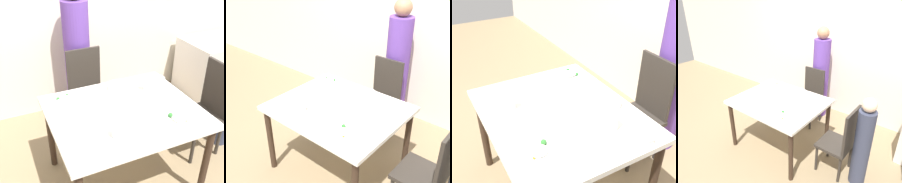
# 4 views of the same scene
# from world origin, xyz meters

# --- Properties ---
(ground_plane) EXTENTS (10.00, 10.00, 0.00)m
(ground_plane) POSITION_xyz_m (0.00, 0.00, 0.00)
(ground_plane) COLOR #847051
(wall_back) EXTENTS (10.00, 0.06, 2.70)m
(wall_back) POSITION_xyz_m (0.00, 1.49, 1.35)
(wall_back) COLOR beige
(wall_back) RESTS_ON ground_plane
(dining_table) EXTENTS (1.23, 1.02, 0.78)m
(dining_table) POSITION_xyz_m (0.00, 0.00, 0.69)
(dining_table) COLOR silver
(dining_table) RESTS_ON ground_plane
(chair_adult_spot) EXTENTS (0.40, 0.40, 0.98)m
(chair_adult_spot) POSITION_xyz_m (-0.02, 0.86, 0.51)
(chair_adult_spot) COLOR #2D2823
(chair_adult_spot) RESTS_ON ground_plane
(chair_child_spot) EXTENTS (0.40, 0.40, 0.98)m
(chair_child_spot) POSITION_xyz_m (0.96, 0.06, 0.51)
(chair_child_spot) COLOR #2D2823
(chair_child_spot) RESTS_ON ground_plane
(person_adult) EXTENTS (0.29, 0.29, 1.65)m
(person_adult) POSITION_xyz_m (-0.02, 1.16, 0.77)
(person_adult) COLOR #5B3893
(person_adult) RESTS_ON ground_plane
(bowl_curry) EXTENTS (0.19, 0.19, 0.05)m
(bowl_curry) POSITION_xyz_m (0.11, 0.34, 0.81)
(bowl_curry) COLOR silver
(bowl_curry) RESTS_ON dining_table
(plate_rice_adult) EXTENTS (0.27, 0.27, 0.05)m
(plate_rice_adult) POSITION_xyz_m (-0.40, 0.31, 0.80)
(plate_rice_adult) COLOR white
(plate_rice_adult) RESTS_ON dining_table
(plate_rice_child) EXTENTS (0.24, 0.24, 0.06)m
(plate_rice_child) POSITION_xyz_m (0.31, -0.31, 0.80)
(plate_rice_child) COLOR white
(plate_rice_child) RESTS_ON dining_table
(bowl_rice_small) EXTENTS (0.11, 0.11, 0.05)m
(bowl_rice_small) POSITION_xyz_m (0.53, 0.31, 0.80)
(bowl_rice_small) COLOR white
(bowl_rice_small) RESTS_ON dining_table
(glass_water_tall) EXTENTS (0.08, 0.08, 0.15)m
(glass_water_tall) POSITION_xyz_m (0.34, 0.19, 0.85)
(glass_water_tall) COLOR silver
(glass_water_tall) RESTS_ON dining_table
(glass_water_short) EXTENTS (0.07, 0.07, 0.12)m
(glass_water_short) POSITION_xyz_m (-0.20, -0.29, 0.84)
(glass_water_short) COLOR silver
(glass_water_short) RESTS_ON dining_table
(napkin_folded) EXTENTS (0.14, 0.14, 0.01)m
(napkin_folded) POSITION_xyz_m (-0.11, -0.12, 0.78)
(napkin_folded) COLOR white
(napkin_folded) RESTS_ON dining_table
(fork_steel) EXTENTS (0.17, 0.09, 0.01)m
(fork_steel) POSITION_xyz_m (0.26, 0.04, 0.78)
(fork_steel) COLOR silver
(fork_steel) RESTS_ON dining_table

